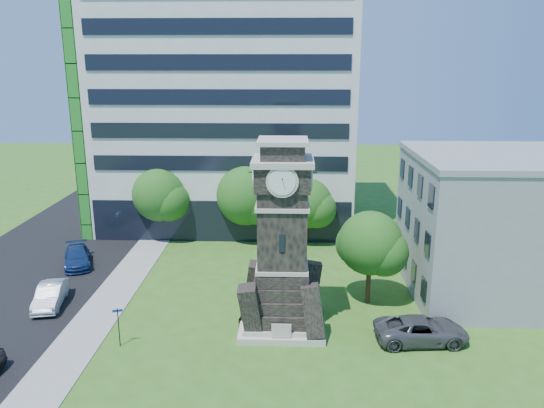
{
  "coord_description": "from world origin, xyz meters",
  "views": [
    {
      "loc": [
        3.39,
        -29.45,
        16.72
      ],
      "look_at": [
        2.22,
        6.08,
        7.1
      ],
      "focal_mm": 35.0,
      "sensor_mm": 36.0,
      "label": 1
    }
  ],
  "objects_px": {
    "car_street_mid": "(50,295)",
    "car_east_lot": "(421,330)",
    "car_street_north": "(77,257)",
    "street_sign": "(118,323)",
    "clock_tower": "(282,249)",
    "park_bench": "(252,320)"
  },
  "relations": [
    {
      "from": "clock_tower",
      "to": "car_street_north",
      "type": "relative_size",
      "value": 2.41
    },
    {
      "from": "clock_tower",
      "to": "street_sign",
      "type": "height_order",
      "value": "clock_tower"
    },
    {
      "from": "clock_tower",
      "to": "car_street_mid",
      "type": "xyz_separation_m",
      "value": [
        -16.36,
        2.34,
        -4.51
      ]
    },
    {
      "from": "car_street_north",
      "to": "car_east_lot",
      "type": "distance_m",
      "value": 28.57
    },
    {
      "from": "clock_tower",
      "to": "street_sign",
      "type": "distance_m",
      "value": 10.88
    },
    {
      "from": "car_street_mid",
      "to": "car_east_lot",
      "type": "relative_size",
      "value": 0.82
    },
    {
      "from": "park_bench",
      "to": "clock_tower",
      "type": "bearing_deg",
      "value": 22.76
    },
    {
      "from": "car_street_mid",
      "to": "car_east_lot",
      "type": "bearing_deg",
      "value": -20.06
    },
    {
      "from": "car_street_north",
      "to": "street_sign",
      "type": "bearing_deg",
      "value": -81.03
    },
    {
      "from": "clock_tower",
      "to": "park_bench",
      "type": "bearing_deg",
      "value": -173.08
    },
    {
      "from": "car_east_lot",
      "to": "car_street_mid",
      "type": "bearing_deg",
      "value": 76.0
    },
    {
      "from": "park_bench",
      "to": "car_street_mid",
      "type": "bearing_deg",
      "value": -174.32
    },
    {
      "from": "clock_tower",
      "to": "car_street_mid",
      "type": "relative_size",
      "value": 2.62
    },
    {
      "from": "car_street_mid",
      "to": "car_east_lot",
      "type": "height_order",
      "value": "car_east_lot"
    },
    {
      "from": "clock_tower",
      "to": "street_sign",
      "type": "bearing_deg",
      "value": -163.06
    },
    {
      "from": "car_street_north",
      "to": "car_east_lot",
      "type": "height_order",
      "value": "car_east_lot"
    },
    {
      "from": "clock_tower",
      "to": "car_street_north",
      "type": "xyz_separation_m",
      "value": [
        -17.44,
        9.93,
        -4.55
      ]
    },
    {
      "from": "street_sign",
      "to": "car_street_north",
      "type": "bearing_deg",
      "value": 103.6
    },
    {
      "from": "clock_tower",
      "to": "car_east_lot",
      "type": "xyz_separation_m",
      "value": [
        8.58,
        -1.86,
        -4.49
      ]
    },
    {
      "from": "car_east_lot",
      "to": "street_sign",
      "type": "bearing_deg",
      "value": 89.04
    },
    {
      "from": "car_street_north",
      "to": "street_sign",
      "type": "height_order",
      "value": "street_sign"
    },
    {
      "from": "clock_tower",
      "to": "street_sign",
      "type": "relative_size",
      "value": 4.92
    }
  ]
}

